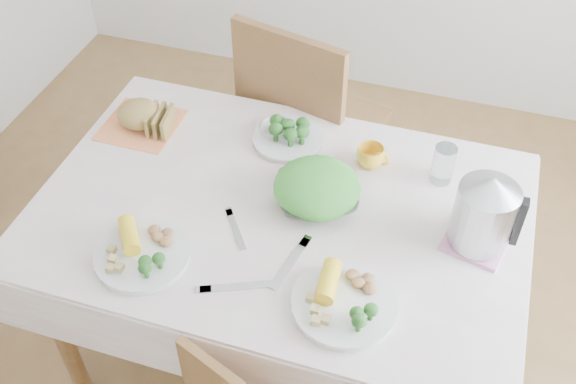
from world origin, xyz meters
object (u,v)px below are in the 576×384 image
(electric_kettle, at_px, (484,214))
(salad_bowl, at_px, (317,195))
(chair_far, at_px, (315,134))
(yellow_mug, at_px, (371,156))
(dinner_plate_right, at_px, (344,305))
(dinner_plate_left, at_px, (143,256))
(dining_table, at_px, (281,286))

(electric_kettle, bearing_deg, salad_bowl, 166.87)
(chair_far, height_order, yellow_mug, chair_far)
(dinner_plate_right, distance_m, electric_kettle, 0.47)
(chair_far, distance_m, dinner_plate_right, 1.13)
(dinner_plate_left, distance_m, electric_kettle, 0.97)
(dining_table, bearing_deg, dinner_plate_right, -46.86)
(salad_bowl, height_order, yellow_mug, yellow_mug)
(dining_table, distance_m, dinner_plate_left, 0.59)
(chair_far, distance_m, electric_kettle, 1.05)
(salad_bowl, bearing_deg, dinner_plate_left, -138.25)
(dinner_plate_right, xyz_separation_m, electric_kettle, (0.31, 0.34, 0.11))
(dinner_plate_right, height_order, yellow_mug, yellow_mug)
(dining_table, bearing_deg, yellow_mug, 51.87)
(salad_bowl, distance_m, yellow_mug, 0.25)
(dinner_plate_right, relative_size, electric_kettle, 1.19)
(chair_far, distance_m, yellow_mug, 0.64)
(dinner_plate_left, height_order, dinner_plate_right, same)
(dinner_plate_left, xyz_separation_m, yellow_mug, (0.53, 0.59, 0.03))
(chair_far, bearing_deg, salad_bowl, 119.68)
(chair_far, xyz_separation_m, salad_bowl, (0.19, -0.67, 0.33))
(electric_kettle, bearing_deg, yellow_mug, 136.23)
(dinner_plate_left, bearing_deg, dining_table, 44.68)
(dinner_plate_right, relative_size, yellow_mug, 3.09)
(dinner_plate_left, bearing_deg, yellow_mug, 47.90)
(dinner_plate_right, bearing_deg, dinner_plate_left, -179.07)
(yellow_mug, bearing_deg, dinner_plate_right, -84.02)
(salad_bowl, relative_size, dinner_plate_right, 0.88)
(salad_bowl, height_order, dinner_plate_left, salad_bowl)
(dining_table, distance_m, yellow_mug, 0.55)
(dinner_plate_right, bearing_deg, salad_bowl, 116.69)
(dining_table, relative_size, dinner_plate_right, 4.88)
(salad_bowl, bearing_deg, chair_far, 105.63)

